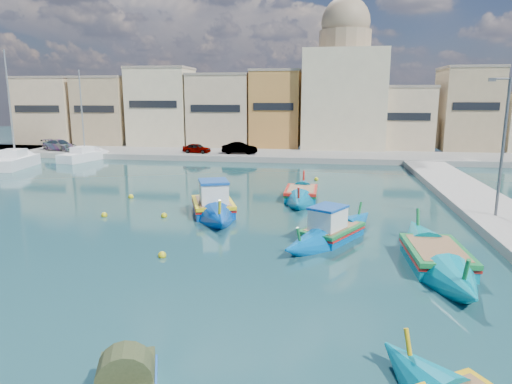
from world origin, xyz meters
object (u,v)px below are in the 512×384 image
(luzzu_turquoise_cabin, at_px, (332,233))
(yacht_north, at_px, (94,155))
(quay_street_lamp, at_px, (502,147))
(luzzu_cyan_mid, at_px, (301,195))
(luzzu_blue_south, at_px, (436,259))
(church_block, at_px, (343,85))
(yacht_midnorth, at_px, (23,161))
(luzzu_blue_cabin, at_px, (213,207))

(luzzu_turquoise_cabin, xyz_separation_m, yacht_north, (-26.61, 26.24, 0.09))
(luzzu_turquoise_cabin, relative_size, yacht_north, 0.78)
(quay_street_lamp, bearing_deg, luzzu_cyan_mid, 156.45)
(quay_street_lamp, distance_m, yacht_north, 42.06)
(luzzu_turquoise_cabin, bearing_deg, luzzu_blue_south, -34.82)
(church_block, distance_m, yacht_midnorth, 38.22)
(church_block, relative_size, yacht_north, 1.80)
(luzzu_blue_cabin, bearing_deg, yacht_north, 131.39)
(luzzu_blue_cabin, relative_size, luzzu_cyan_mid, 1.07)
(quay_street_lamp, bearing_deg, luzzu_blue_cabin, -179.53)
(luzzu_blue_cabin, distance_m, luzzu_blue_south, 13.40)
(luzzu_cyan_mid, bearing_deg, luzzu_blue_south, -62.18)
(luzzu_turquoise_cabin, bearing_deg, yacht_midnorth, 146.78)
(church_block, bearing_deg, luzzu_cyan_mid, -96.94)
(luzzu_blue_south, bearing_deg, luzzu_blue_cabin, 148.19)
(luzzu_blue_south, distance_m, yacht_midnorth, 42.84)
(luzzu_blue_cabin, xyz_separation_m, yacht_north, (-19.54, 22.17, 0.02))
(luzzu_blue_cabin, bearing_deg, luzzu_cyan_mid, 44.22)
(luzzu_cyan_mid, xyz_separation_m, yacht_north, (-24.60, 17.25, 0.14))
(church_block, bearing_deg, yacht_north, -156.99)
(luzzu_turquoise_cabin, bearing_deg, church_block, 87.69)
(luzzu_cyan_mid, distance_m, yacht_north, 30.05)
(luzzu_cyan_mid, xyz_separation_m, luzzu_blue_south, (6.32, -11.99, 0.02))
(luzzu_blue_cabin, distance_m, yacht_midnorth, 29.45)
(quay_street_lamp, bearing_deg, luzzu_blue_south, -123.01)
(quay_street_lamp, height_order, luzzu_blue_south, quay_street_lamp)
(quay_street_lamp, relative_size, luzzu_turquoise_cabin, 0.96)
(church_block, distance_m, luzzu_turquoise_cabin, 39.07)
(quay_street_lamp, bearing_deg, yacht_midnorth, 157.92)
(church_block, bearing_deg, luzzu_turquoise_cabin, -92.31)
(luzzu_turquoise_cabin, bearing_deg, quay_street_lamp, 25.01)
(luzzu_cyan_mid, distance_m, luzzu_blue_south, 13.55)
(luzzu_cyan_mid, bearing_deg, luzzu_blue_cabin, -135.78)
(yacht_midnorth, bearing_deg, yacht_north, 49.42)
(church_block, bearing_deg, quay_street_lamp, -77.65)
(luzzu_blue_south, bearing_deg, yacht_midnorth, 146.58)
(church_block, relative_size, luzzu_turquoise_cabin, 2.30)
(luzzu_turquoise_cabin, distance_m, yacht_midnorth, 37.59)
(luzzu_cyan_mid, bearing_deg, yacht_north, 144.96)
(quay_street_lamp, bearing_deg, yacht_north, 148.23)
(quay_street_lamp, distance_m, luzzu_turquoise_cabin, 10.70)
(quay_street_lamp, relative_size, yacht_north, 0.75)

